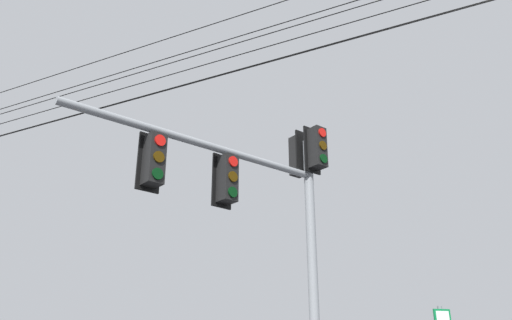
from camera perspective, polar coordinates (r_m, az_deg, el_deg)
name	(u,v)px	position (r m, az deg, el deg)	size (l,w,h in m)	color
signal_mast_assembly	(268,200)	(10.09, 1.33, -4.49)	(5.59, 1.04, 6.59)	gray
overhead_wire_span	(352,14)	(12.61, 10.62, 15.57)	(13.98, 23.17, 2.20)	black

